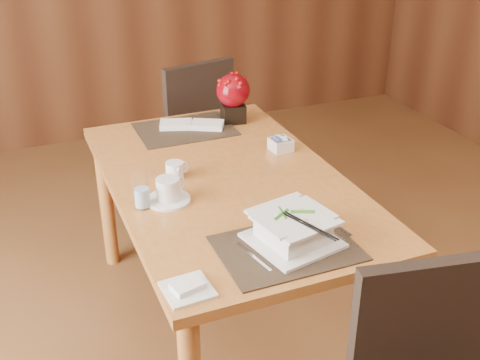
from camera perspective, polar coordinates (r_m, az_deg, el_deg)
name	(u,v)px	position (r m, az deg, el deg)	size (l,w,h in m)	color
dining_table	(227,199)	(2.47, -1.27, -1.82)	(0.90, 1.50, 0.75)	#B56F32
placemat_near	(287,248)	(1.99, 4.46, -6.45)	(0.45, 0.33, 0.01)	black
placemat_far	(185,129)	(2.90, -5.23, 4.82)	(0.45, 0.33, 0.01)	black
soup_setting	(293,230)	(2.00, 5.05, -4.72)	(0.31, 0.31, 0.11)	white
coffee_cup	(168,192)	(2.26, -6.84, -1.11)	(0.17, 0.17, 0.09)	white
water_glass	(142,190)	(2.22, -9.32, -0.95)	(0.06, 0.06, 0.14)	white
creamer_jug	(175,170)	(2.43, -6.21, 0.94)	(0.09, 0.09, 0.07)	white
sugar_caddy	(281,145)	(2.67, 3.88, 3.37)	(0.09, 0.09, 0.05)	white
berry_decor	(233,95)	(2.94, -0.66, 8.07)	(0.16, 0.16, 0.24)	black
napkins_far	(194,125)	(2.91, -4.40, 5.26)	(0.30, 0.11, 0.03)	white
bread_plate	(188,290)	(1.81, -4.98, -10.31)	(0.14, 0.14, 0.01)	white
far_chair	(190,128)	(3.49, -4.74, 4.89)	(0.52, 0.52, 0.94)	black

